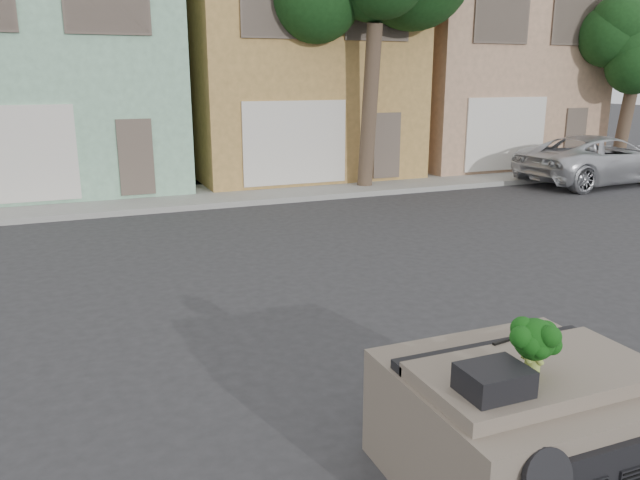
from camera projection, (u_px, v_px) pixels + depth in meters
ground_plane at (360, 344)px, 8.01m from camera, size 120.00×120.00×0.00m
sidewalk at (196, 197)px, 17.38m from camera, size 40.00×3.00×0.15m
townhouse_mint at (47, 61)px, 18.73m from camera, size 7.20×8.20×7.55m
townhouse_tan at (283, 63)px, 21.48m from camera, size 7.20×8.20×7.55m
townhouse_beige at (465, 64)px, 24.23m from camera, size 7.20×8.20×7.55m
silver_pickup at (597, 183)px, 19.95m from camera, size 5.61×2.82×1.52m
tree_near at (371, 42)px, 17.52m from camera, size 4.40×4.00×8.50m
tree_far at (629, 86)px, 21.51m from camera, size 3.20×3.00×6.00m
car_dashboard at (519, 421)px, 5.18m from camera, size 2.00×1.80×1.12m
instrument_hump at (494, 380)px, 4.49m from camera, size 0.48×0.38×0.20m
wiper_arm at (521, 335)px, 5.48m from camera, size 0.69×0.15×0.02m
broccoli at (534, 347)px, 4.71m from camera, size 0.49×0.49×0.47m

